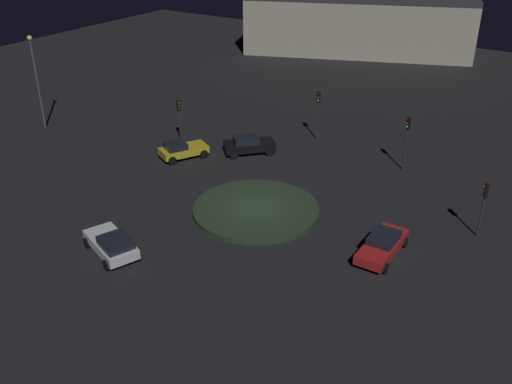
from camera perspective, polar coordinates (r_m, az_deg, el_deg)
name	(u,v)px	position (r m, az deg, el deg)	size (l,w,h in m)	color
ground_plane	(256,212)	(39.62, 0.00, -1.95)	(114.48, 114.48, 0.00)	black
roundabout_island	(256,209)	(39.53, 0.00, -1.74)	(8.71, 8.71, 0.34)	#263823
car_red	(383,245)	(35.48, 12.44, -5.13)	(4.61, 1.99, 1.36)	red
car_white	(112,244)	(35.67, -14.10, -5.03)	(3.30, 4.55, 1.49)	white
car_black	(249,145)	(48.37, -0.72, 4.71)	(4.25, 4.28, 1.46)	black
car_yellow	(182,150)	(47.86, -7.35, 4.19)	(4.25, 3.40, 1.44)	gold
traffic_light_southeast	(407,133)	(45.97, 14.74, 5.67)	(0.40, 0.37, 4.37)	#2D2D2D
traffic_light_east	(318,106)	(50.81, 6.16, 8.46)	(0.38, 0.33, 4.34)	#2D2D2D
traffic_light_south	(484,199)	(38.25, 21.66, -0.68)	(0.36, 0.39, 3.71)	#2D2D2D
traffic_light_northeast	(179,113)	(50.31, -7.64, 7.79)	(0.37, 0.40, 3.86)	#2D2D2D
streetlamp_north	(36,73)	(56.26, -20.99, 10.94)	(0.45, 0.45, 8.54)	#4C4C51
store_building	(359,21)	(84.48, 10.15, 16.38)	(23.02, 32.70, 7.85)	#B7B299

